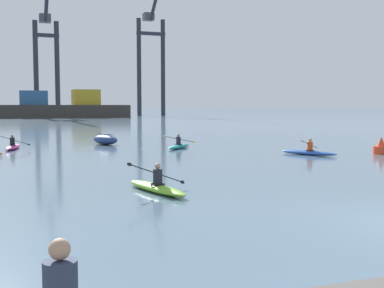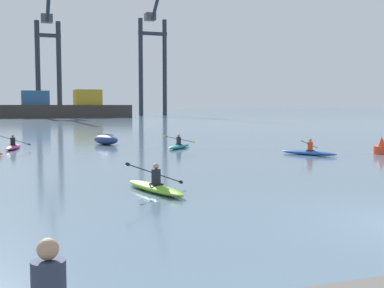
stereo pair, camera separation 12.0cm
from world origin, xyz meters
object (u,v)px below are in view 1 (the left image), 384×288
Objects in this scene: capsized_dinghy at (105,140)px; kayak_magenta at (13,146)px; kayak_blue at (308,152)px; gantry_crane_west_mid at (46,51)px; channel_buoy at (381,148)px; gantry_crane_east_mid at (151,50)px; container_barge at (32,107)px; kayak_teal at (179,146)px; kayak_lime at (156,187)px.

kayak_magenta reaches higher than capsized_dinghy.
gantry_crane_west_mid is at bearing 94.58° from kayak_blue.
gantry_crane_east_mid is at bearing 81.79° from channel_buoy.
container_barge is at bearing 99.95° from channel_buoy.
kayak_teal is at bearing -104.21° from gantry_crane_east_mid.
channel_buoy is at bearing -27.84° from kayak_magenta.
channel_buoy is at bearing 25.72° from kayak_lime.
container_barge is 94.35m from channel_buoy.
kayak_magenta is 10.69m from kayak_teal.
kayak_blue is at bearing -85.42° from gantry_crane_west_mid.
kayak_magenta is at bearing 163.19° from kayak_teal.
gantry_crane_east_mid is 13.00× the size of capsized_dinghy.
capsized_dinghy is (-1.42, -90.41, -15.67)m from gantry_crane_west_mid.
kayak_teal is (-5.56, 6.56, -0.00)m from kayak_blue.
gantry_crane_east_mid is (31.83, 14.80, 15.48)m from container_barge.
kayak_lime is at bearing -154.28° from channel_buoy.
capsized_dinghy is 19.79m from kayak_lime.
kayak_magenta is (-4.47, 18.11, -0.00)m from kayak_lime.
kayak_teal is (2.58, -95.11, -15.85)m from gantry_crane_west_mid.
kayak_magenta is (-20.07, 10.60, -0.19)m from channel_buoy.
kayak_blue is 14.13m from kayak_lime.
channel_buoy is at bearing -98.21° from gantry_crane_east_mid.
container_barge is 100.44m from kayak_lime.
channel_buoy reaches higher than capsized_dinghy.
kayak_teal is at bearing 69.01° from kayak_lime.
capsized_dinghy is 6.44m from kayak_magenta.
channel_buoy is at bearing -37.36° from kayak_teal.
gantry_crane_east_mid is at bearing 69.87° from kayak_magenta.
gantry_crane_east_mid is 104.87m from kayak_teal.
capsized_dinghy is 0.82× the size of kayak_lime.
gantry_crane_east_mid is at bearing 74.88° from kayak_lime.
container_barge is at bearing 97.45° from kayak_blue.
kayak_blue is at bearing -82.55° from container_barge.
gantry_crane_east_mid reaches higher than gantry_crane_west_mid.
gantry_crane_east_mid reaches higher than capsized_dinghy.
capsized_dinghy is at bearing -88.25° from container_barge.
gantry_crane_east_mid reaches higher than kayak_blue.
gantry_crane_west_mid is 0.86× the size of gantry_crane_east_mid.
kayak_blue is (12.02, -91.97, -2.19)m from container_barge.
gantry_crane_west_mid is at bearing -169.67° from gantry_crane_east_mid.
channel_buoy is at bearing -80.05° from container_barge.
capsized_dinghy is 18.44m from channel_buoy.
kayak_teal is (6.46, -85.40, -2.19)m from container_barge.
gantry_crane_west_mid reaches higher than kayak_blue.
gantry_crane_west_mid is 31.72× the size of channel_buoy.
container_barge reaches higher than kayak_blue.
gantry_crane_west_mid is at bearing 91.56° from kayak_teal.
kayak_magenta is at bearing 152.16° from channel_buoy.
kayak_lime is (-1.76, -19.71, -0.18)m from capsized_dinghy.
container_barge is 14.06× the size of kayak_teal.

